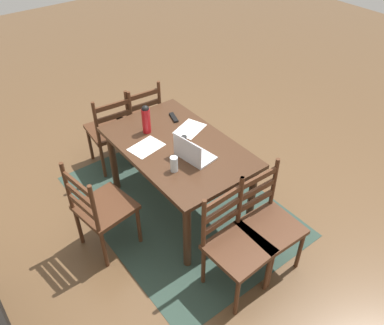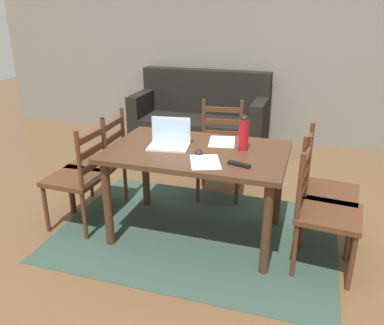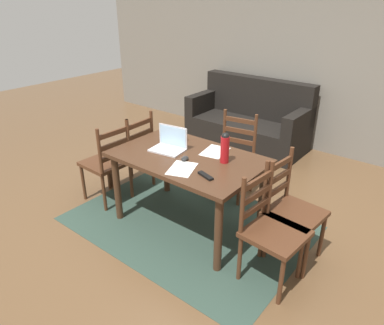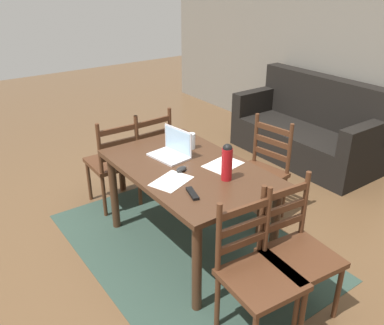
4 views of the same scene
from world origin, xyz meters
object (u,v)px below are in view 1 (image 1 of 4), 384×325
dining_table (178,154)px  chair_right_far (111,130)px  chair_left_near (268,224)px  tv_remote (174,117)px  chair_right_near (139,119)px  computer_mouse (183,138)px  laptop (192,153)px  chair_left_far (235,245)px  chair_far_head (101,209)px  water_bottle (146,119)px  drinking_glass (174,164)px

dining_table → chair_right_far: (1.00, 0.18, -0.20)m
chair_left_near → tv_remote: 1.42m
chair_right_near → computer_mouse: 1.01m
chair_right_near → laptop: 1.30m
chair_left_far → tv_remote: bearing=-16.7°
chair_left_far → tv_remote: 1.48m
chair_right_near → chair_left_far: bearing=169.8°
chair_far_head → water_bottle: size_ratio=3.34×
water_bottle → drinking_glass: water_bottle is taller
dining_table → computer_mouse: (0.04, -0.09, 0.12)m
drinking_glass → laptop: bearing=-81.0°
chair_far_head → chair_left_near: (-0.99, -1.00, 0.00)m
laptop → tv_remote: 0.67m
chair_left_far → chair_right_far: size_ratio=1.00×
computer_mouse → chair_left_near: bearing=168.6°
chair_left_far → chair_right_near: same height
tv_remote → drinking_glass: bearing=71.8°
dining_table → computer_mouse: 0.16m
dining_table → chair_far_head: size_ratio=1.49×
chair_left_far → computer_mouse: 1.12m
computer_mouse → chair_far_head: bearing=76.6°
chair_left_far → chair_far_head: bearing=32.8°
chair_left_far → chair_right_far: same height
chair_far_head → water_bottle: water_bottle is taller
water_bottle → tv_remote: (0.04, -0.34, -0.14)m
laptop → computer_mouse: 0.30m
chair_left_near → tv_remote: chair_left_near is taller
laptop → drinking_glass: size_ratio=2.53×
computer_mouse → drinking_glass: bearing=117.8°
chair_right_near → chair_left_near: same height
water_bottle → computer_mouse: (-0.31, -0.19, -0.13)m
dining_table → chair_left_far: size_ratio=1.49×
dining_table → laptop: size_ratio=4.06×
chair_right_far → tv_remote: (-0.61, -0.42, 0.31)m
chair_far_head → drinking_glass: 0.74m
chair_right_far → chair_left_near: size_ratio=1.00×
chair_right_far → water_bottle: water_bottle is taller
chair_far_head → water_bottle: bearing=-63.7°
dining_table → tv_remote: tv_remote is taller
chair_left_far → water_bottle: water_bottle is taller
chair_left_far → drinking_glass: size_ratio=6.91×
chair_far_head → chair_left_near: same height
chair_left_near → drinking_glass: (0.72, 0.41, 0.37)m
chair_left_far → chair_right_far: (1.99, 0.00, 0.00)m
chair_far_head → drinking_glass: bearing=-114.2°
tv_remote → chair_right_far: bearing=-38.6°
chair_right_near → laptop: laptop is taller
chair_far_head → chair_right_near: bearing=-44.9°
chair_right_far → drinking_glass: size_ratio=6.91×
chair_right_far → chair_left_near: (-1.99, -0.36, 0.00)m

